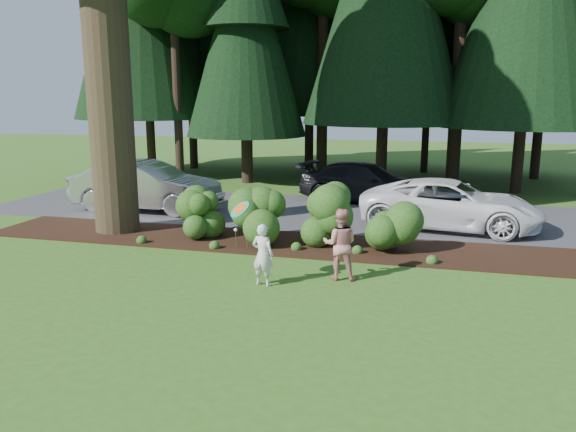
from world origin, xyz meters
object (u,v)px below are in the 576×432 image
object	(u,v)px
child	(263,255)
adult	(340,244)
car_dark_suv	(365,183)
frisbee	(240,209)
car_silver_wagon	(146,186)
car_white_suv	(451,204)

from	to	relation	value
child	adult	world-z (taller)	adult
car_dark_suv	frisbee	world-z (taller)	frisbee
car_silver_wagon	child	bearing A→B (deg)	-135.23
car_white_suv	child	bearing A→B (deg)	155.38
adult	frisbee	xyz separation A→B (m)	(-1.93, -0.89, 0.83)
adult	car_silver_wagon	bearing A→B (deg)	-42.45
car_silver_wagon	car_white_suv	world-z (taller)	car_silver_wagon
child	frisbee	size ratio (longest dim) A/B	2.55
car_silver_wagon	car_white_suv	xyz separation A→B (m)	(9.99, -0.15, -0.12)
car_dark_suv	adult	world-z (taller)	adult
adult	car_white_suv	bearing A→B (deg)	-120.21
car_silver_wagon	car_dark_suv	xyz separation A→B (m)	(7.03, 3.51, -0.13)
car_white_suv	car_dark_suv	xyz separation A→B (m)	(-2.96, 3.66, -0.01)
car_silver_wagon	frisbee	size ratio (longest dim) A/B	9.88
car_white_suv	car_dark_suv	bearing A→B (deg)	46.26
car_white_suv	adult	world-z (taller)	adult
car_silver_wagon	adult	world-z (taller)	car_silver_wagon
adult	frisbee	distance (m)	2.28
car_silver_wagon	child	size ratio (longest dim) A/B	3.87
car_dark_suv	child	distance (m)	9.91
car_white_suv	frisbee	size ratio (longest dim) A/B	10.07
car_dark_suv	adult	distance (m)	9.08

